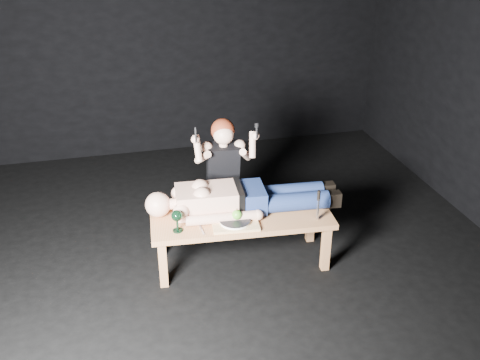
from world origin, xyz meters
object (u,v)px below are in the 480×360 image
at_px(carving_knife, 318,205).
at_px(lying_man, 245,195).
at_px(table, 241,239).
at_px(serving_tray, 235,223).
at_px(goblet, 177,221).
at_px(kneeling_woman, 222,172).

bearing_deg(carving_knife, lying_man, 153.48).
distance_m(table, lying_man, 0.37).
relative_size(lying_man, serving_tray, 4.03).
relative_size(lying_man, goblet, 8.06).
bearing_deg(serving_tray, kneeling_woman, 85.88).
bearing_deg(carving_knife, table, 164.25).
distance_m(goblet, carving_knife, 1.12).
height_order(lying_man, serving_tray, lying_man).
xyz_separation_m(goblet, carving_knife, (1.11, -0.10, 0.04)).
height_order(table, carving_knife, carving_knife).
distance_m(lying_man, serving_tray, 0.29).
xyz_separation_m(lying_man, carving_knife, (0.52, -0.31, -0.00)).
distance_m(lying_man, goblet, 0.63).
relative_size(kneeling_woman, goblet, 6.24).
bearing_deg(table, lying_man, 66.85).
height_order(serving_tray, goblet, goblet).
bearing_deg(goblet, lying_man, 19.78).
bearing_deg(lying_man, serving_tray, -117.09).
relative_size(goblet, carving_knife, 0.70).
xyz_separation_m(table, kneeling_woman, (-0.03, 0.58, 0.35)).
distance_m(serving_tray, carving_knife, 0.67).
bearing_deg(serving_tray, goblet, 178.64).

